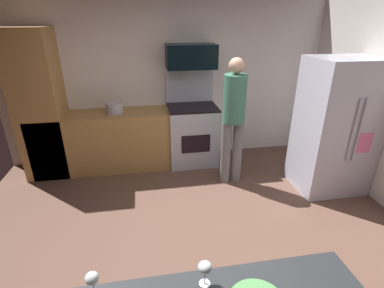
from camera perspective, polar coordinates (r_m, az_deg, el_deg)
ground_plane at (r=3.18m, az=0.82°, el=-20.07°), size 5.20×4.80×0.02m
wall_back at (r=4.69m, az=-4.41°, el=12.78°), size 5.20×0.12×2.60m
lower_cabinet_run at (r=4.60m, az=-14.85°, el=0.71°), size 2.40×0.60×0.90m
cabinet_column at (r=4.62m, az=-28.13°, el=6.68°), size 0.60×0.60×2.10m
oven_range at (r=4.60m, az=0.02°, el=2.42°), size 0.76×0.65×1.51m
microwave at (r=4.40m, az=-0.17°, el=17.15°), size 0.74×0.38×0.35m
refrigerator at (r=4.19m, az=26.88°, el=3.04°), size 0.89×0.73×1.77m
person_cook at (r=3.88m, az=8.32°, el=5.49°), size 0.31×0.30×1.76m
wine_glass_near at (r=1.63m, az=-19.38°, el=-24.25°), size 0.07×0.07×0.16m
wine_glass_extra at (r=1.60m, az=2.62°, el=-23.62°), size 0.07×0.07×0.15m
stock_pot at (r=4.42m, az=-15.25°, el=7.03°), size 0.25×0.25×0.16m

